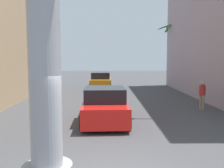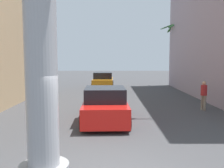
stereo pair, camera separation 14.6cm
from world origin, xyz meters
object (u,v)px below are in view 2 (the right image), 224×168
object	(u,v)px
car_far	(103,81)
palm_tree_far_right	(175,46)
car_lead	(105,105)
palm_tree_mid_right	(205,21)
pedestrian_mid_right	(204,93)
palm_tree_far_left	(38,39)
pedestrian_far_left	(39,82)

from	to	relation	value
car_far	palm_tree_far_right	bearing A→B (deg)	14.67
car_lead	palm_tree_mid_right	xyz separation A→B (m)	(6.82, 6.41, 4.76)
car_far	pedestrian_mid_right	distance (m)	11.90
palm_tree_far_left	palm_tree_far_right	xyz separation A→B (m)	(13.21, 2.78, -0.54)
palm_tree_far_left	palm_tree_far_right	world-z (taller)	palm_tree_far_left
car_lead	palm_tree_far_right	xyz separation A→B (m)	(6.77, 14.59, 3.41)
car_far	palm_tree_far_left	size ratio (longest dim) A/B	0.54
palm_tree_mid_right	pedestrian_mid_right	size ratio (longest dim) A/B	5.28
car_lead	pedestrian_mid_right	distance (m)	5.87
car_far	palm_tree_mid_right	size ratio (longest dim) A/B	0.52
palm_tree_far_left	palm_tree_far_right	bearing A→B (deg)	11.90
palm_tree_far_left	pedestrian_mid_right	bearing A→B (deg)	-38.70
pedestrian_mid_right	pedestrian_far_left	world-z (taller)	pedestrian_far_left
car_far	palm_tree_far_left	world-z (taller)	palm_tree_far_left
palm_tree_mid_right	palm_tree_far_right	bearing A→B (deg)	90.32
palm_tree_far_left	pedestrian_far_left	bearing A→B (deg)	-74.64
car_lead	palm_tree_far_left	bearing A→B (deg)	118.58
palm_tree_mid_right	car_far	bearing A→B (deg)	139.63
palm_tree_far_left	pedestrian_mid_right	size ratio (longest dim) A/B	5.11
pedestrian_mid_right	car_far	bearing A→B (deg)	119.83
palm_tree_far_right	pedestrian_far_left	world-z (taller)	palm_tree_far_right
palm_tree_far_right	pedestrian_mid_right	distance (m)	12.72
palm_tree_far_left	pedestrian_far_left	world-z (taller)	palm_tree_far_left
palm_tree_far_right	pedestrian_mid_right	bearing A→B (deg)	-96.55
pedestrian_mid_right	palm_tree_far_left	bearing A→B (deg)	141.30
palm_tree_far_right	car_lead	bearing A→B (deg)	-114.90
palm_tree_mid_right	palm_tree_far_left	distance (m)	14.33
car_lead	palm_tree_mid_right	distance (m)	10.50
palm_tree_far_right	pedestrian_mid_right	xyz separation A→B (m)	(-1.41, -12.24, -3.18)
car_far	palm_tree_mid_right	xyz separation A→B (m)	(7.37, -6.26, 4.72)
palm_tree_mid_right	palm_tree_far_left	xyz separation A→B (m)	(-13.25, 5.40, -0.80)
palm_tree_far_left	pedestrian_far_left	distance (m)	4.92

